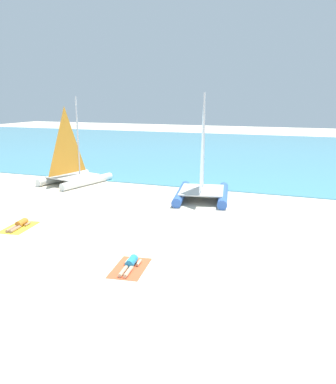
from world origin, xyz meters
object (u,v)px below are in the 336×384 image
object	(u,v)px
towel_left	(19,227)
towel_right	(130,268)
sunbather_right	(130,264)
sailboat_blue	(202,184)
sunbather_left	(20,224)
sailboat_white	(73,171)

from	to	relation	value
towel_left	towel_right	xyz separation A→B (m)	(6.69, -2.22, 0.00)
sunbather_right	sailboat_blue	bearing A→B (deg)	83.16
sailboat_blue	sunbather_right	size ratio (longest dim) A/B	3.88
towel_left	sunbather_left	world-z (taller)	sunbather_left
sailboat_white	towel_right	xyz separation A→B (m)	(9.75, -11.27, -0.87)
sailboat_white	sunbather_left	world-z (taller)	sailboat_white
towel_left	sunbather_left	xyz separation A→B (m)	(-0.01, 0.07, 0.13)
sailboat_blue	sailboat_white	world-z (taller)	sailboat_blue
sailboat_blue	towel_left	world-z (taller)	sailboat_blue
sunbather_right	towel_right	bearing A→B (deg)	-90.00
sunbather_left	sunbather_right	world-z (taller)	same
sailboat_blue	sunbather_left	bearing A→B (deg)	-140.88
towel_right	sailboat_white	bearing A→B (deg)	130.85
towel_right	sunbather_left	bearing A→B (deg)	161.15
sunbather_left	towel_right	world-z (taller)	sunbather_left
sailboat_blue	sunbather_left	distance (m)	10.19
towel_left	sunbather_right	size ratio (longest dim) A/B	1.21
sunbather_left	sailboat_white	bearing A→B (deg)	99.83
sailboat_white	towel_left	distance (m)	9.59
towel_left	sunbather_left	distance (m)	0.14
sailboat_blue	towel_left	xyz separation A→B (m)	(-6.45, -7.92, -0.90)
sailboat_white	sunbather_right	xyz separation A→B (m)	(9.74, -11.21, -0.74)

